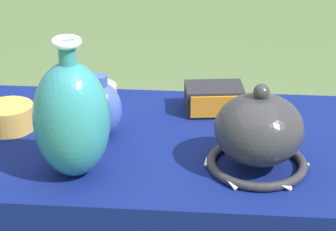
% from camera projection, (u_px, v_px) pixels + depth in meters
% --- Properties ---
extents(display_table, '(1.22, 0.65, 0.75)m').
position_uv_depth(display_table, '(167.00, 173.00, 1.71)').
color(display_table, '#38383D').
rests_on(display_table, ground_plane).
extents(vase_tall_bulbous, '(0.17, 0.17, 0.33)m').
position_uv_depth(vase_tall_bulbous, '(72.00, 119.00, 1.48)').
color(vase_tall_bulbous, teal).
rests_on(vase_tall_bulbous, display_table).
extents(vase_dome_bell, '(0.25, 0.24, 0.22)m').
position_uv_depth(vase_dome_bell, '(259.00, 134.00, 1.52)').
color(vase_dome_bell, '#2D2D33').
rests_on(vase_dome_bell, display_table).
extents(mosaic_tile_box, '(0.17, 0.13, 0.07)m').
position_uv_depth(mosaic_tile_box, '(214.00, 99.00, 1.83)').
color(mosaic_tile_box, '#232328').
rests_on(mosaic_tile_box, display_table).
extents(pot_squat_rose, '(0.14, 0.14, 0.06)m').
position_uv_depth(pot_squat_rose, '(93.00, 95.00, 1.87)').
color(pot_squat_rose, '#D19399').
rests_on(pot_squat_rose, display_table).
extents(jar_round_cobalt, '(0.11, 0.11, 0.17)m').
position_uv_depth(jar_round_cobalt, '(101.00, 109.00, 1.68)').
color(jar_round_cobalt, '#3851A8').
rests_on(jar_round_cobalt, display_table).
extents(pot_squat_ochre, '(0.13, 0.13, 0.07)m').
position_uv_depth(pot_squat_ochre, '(10.00, 117.00, 1.73)').
color(pot_squat_ochre, gold).
rests_on(pot_squat_ochre, display_table).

